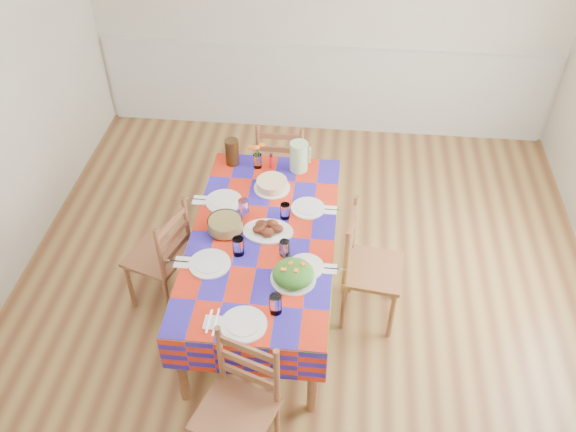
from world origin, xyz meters
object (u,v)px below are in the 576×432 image
object	(u,v)px
chair_near	(239,408)
chair_left	(162,257)
chair_far	(282,165)
chair_right	(367,268)
tea_pitcher	(232,152)
dining_table	(263,244)
meat_platter	(268,229)
green_pitcher	(299,156)

from	to	relation	value
chair_near	chair_left	distance (m)	1.37
chair_far	chair_near	bearing A→B (deg)	91.30
chair_far	chair_right	xyz separation A→B (m)	(0.73, -1.15, 0.01)
tea_pitcher	chair_far	distance (m)	0.62
chair_near	dining_table	bearing A→B (deg)	109.96
meat_platter	green_pitcher	distance (m)	0.75
green_pitcher	chair_near	bearing A→B (deg)	-94.77
green_pitcher	chair_left	distance (m)	1.26
chair_near	chair_right	size ratio (longest dim) A/B	0.99
meat_platter	chair_near	distance (m)	1.23
chair_near	meat_platter	bearing A→B (deg)	108.49
meat_platter	chair_right	bearing A→B (deg)	-2.56
meat_platter	chair_right	distance (m)	0.75
green_pitcher	chair_far	bearing A→B (deg)	114.57
meat_platter	chair_left	xyz separation A→B (m)	(-0.76, -0.05, -0.30)
dining_table	chair_far	size ratio (longest dim) A/B	1.99
tea_pitcher	chair_left	distance (m)	0.97
tea_pitcher	chair_left	size ratio (longest dim) A/B	0.24
meat_platter	chair_right	size ratio (longest dim) A/B	0.37
meat_platter	tea_pitcher	bearing A→B (deg)	116.26
green_pitcher	chair_left	size ratio (longest dim) A/B	0.26
meat_platter	chair_far	size ratio (longest dim) A/B	0.38
chair_near	tea_pitcher	bearing A→B (deg)	119.65
chair_near	chair_far	size ratio (longest dim) A/B	1.01
dining_table	green_pitcher	bearing A→B (deg)	77.19
chair_near	chair_left	size ratio (longest dim) A/B	1.03
dining_table	green_pitcher	distance (m)	0.81
chair_left	chair_right	distance (m)	1.46
chair_right	chair_left	bearing A→B (deg)	97.32
dining_table	chair_right	size ratio (longest dim) A/B	1.94
chair_left	chair_right	size ratio (longest dim) A/B	0.96
dining_table	tea_pitcher	size ratio (longest dim) A/B	8.62
chair_far	chair_left	size ratio (longest dim) A/B	1.02
chair_right	chair_near	bearing A→B (deg)	154.99
dining_table	tea_pitcher	world-z (taller)	tea_pitcher
tea_pitcher	chair_near	distance (m)	2.02
green_pitcher	meat_platter	bearing A→B (deg)	-101.18
chair_far	chair_right	world-z (taller)	chair_right
chair_near	chair_far	bearing A→B (deg)	109.62
dining_table	chair_near	world-z (taller)	chair_near
chair_far	chair_left	xyz separation A→B (m)	(-0.73, -1.17, -0.01)
dining_table	chair_right	xyz separation A→B (m)	(0.73, 0.01, -0.17)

